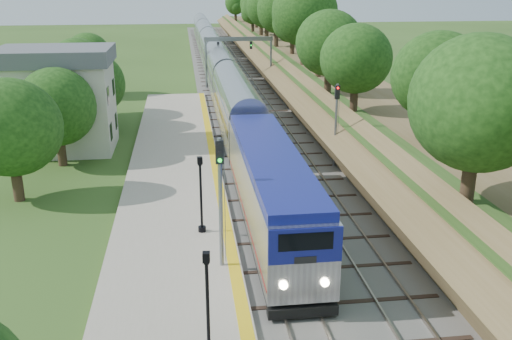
{
  "coord_description": "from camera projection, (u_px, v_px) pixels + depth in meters",
  "views": [
    {
      "loc": [
        -4.32,
        -15.15,
        13.01
      ],
      "look_at": [
        -0.5,
        14.78,
        2.8
      ],
      "focal_mm": 40.0,
      "sensor_mm": 36.0,
      "label": 1
    }
  ],
  "objects": [
    {
      "name": "trees_behind_platform",
      "position": [
        75.0,
        121.0,
        35.55
      ],
      "size": [
        7.82,
        53.32,
        7.21
      ],
      "color": "#332316",
      "rests_on": "ground"
    },
    {
      "name": "lamppost_mid",
      "position": [
        208.0,
        309.0,
        19.7
      ],
      "size": [
        0.39,
        0.39,
        3.93
      ],
      "color": "black",
      "rests_on": "platform"
    },
    {
      "name": "train",
      "position": [
        216.0,
        63.0,
        75.68
      ],
      "size": [
        2.9,
        116.56,
        4.27
      ],
      "color": "black",
      "rests_on": "trackbed"
    },
    {
      "name": "embankment",
      "position": [
        294.0,
        65.0,
        75.91
      ],
      "size": [
        10.64,
        170.0,
        11.7
      ],
      "color": "brown",
      "rests_on": "ground"
    },
    {
      "name": "signal_gantry",
      "position": [
        238.0,
        48.0,
        69.34
      ],
      "size": [
        8.4,
        0.38,
        6.2
      ],
      "color": "slate",
      "rests_on": "ground"
    },
    {
      "name": "signal_platform",
      "position": [
        220.0,
        189.0,
        25.21
      ],
      "size": [
        0.36,
        0.28,
        6.09
      ],
      "color": "slate",
      "rests_on": "platform"
    },
    {
      "name": "platform",
      "position": [
        174.0,
        209.0,
        33.27
      ],
      "size": [
        6.4,
        68.0,
        0.38
      ],
      "primitive_type": "cube",
      "color": "gray",
      "rests_on": "ground"
    },
    {
      "name": "trackbed",
      "position": [
        232.0,
        80.0,
        75.51
      ],
      "size": [
        9.5,
        170.0,
        0.28
      ],
      "color": "#4C4944",
      "rests_on": "ground"
    },
    {
      "name": "lamppost_far",
      "position": [
        201.0,
        199.0,
        29.29
      ],
      "size": [
        0.4,
        0.4,
        4.09
      ],
      "color": "black",
      "rests_on": "platform"
    },
    {
      "name": "yellow_stripe",
      "position": [
        222.0,
        203.0,
        33.55
      ],
      "size": [
        0.55,
        68.0,
        0.01
      ],
      "primitive_type": "cube",
      "color": "gold",
      "rests_on": "platform"
    },
    {
      "name": "station_building",
      "position": [
        59.0,
        99.0,
        44.12
      ],
      "size": [
        8.6,
        6.6,
        8.0
      ],
      "color": "beige",
      "rests_on": "ground"
    },
    {
      "name": "signal_farside",
      "position": [
        336.0,
        117.0,
        39.91
      ],
      "size": [
        0.33,
        0.26,
        5.95
      ],
      "color": "slate",
      "rests_on": "ground"
    }
  ]
}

